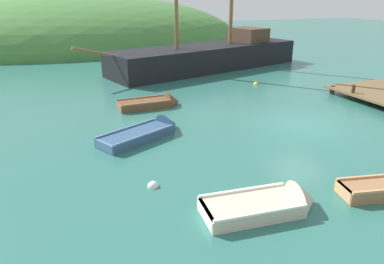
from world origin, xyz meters
TOP-DOWN VIEW (x-y plane):
  - ground_plane at (0.00, 0.00)m, footprint 120.00×120.00m
  - shore_hill at (-6.34, 34.17)m, footprint 41.16×26.79m
  - sailing_ship at (1.61, 13.53)m, footprint 18.51×7.82m
  - rowboat_near_dock at (-5.36, -5.55)m, footprint 3.45×1.61m
  - rowboat_portside at (-6.92, 1.17)m, footprint 4.01×2.73m
  - rowboat_far at (-5.44, 5.19)m, footprint 3.32×1.26m
  - buoy_yellow at (2.22, 7.40)m, footprint 0.35×0.35m
  - buoy_white at (-7.98, -3.05)m, footprint 0.35×0.35m

SIDE VIEW (x-z plane):
  - ground_plane at x=0.00m, z-range 0.00..0.00m
  - shore_hill at x=-6.34m, z-range -5.57..5.57m
  - buoy_yellow at x=2.22m, z-range -0.17..0.17m
  - buoy_white at x=-7.98m, z-range -0.18..0.18m
  - rowboat_near_dock at x=-5.36m, z-range -0.49..0.74m
  - rowboat_portside at x=-6.92m, z-range -0.46..0.71m
  - rowboat_far at x=-5.44m, z-range -0.45..0.72m
  - sailing_ship at x=1.61m, z-range -6.10..7.46m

